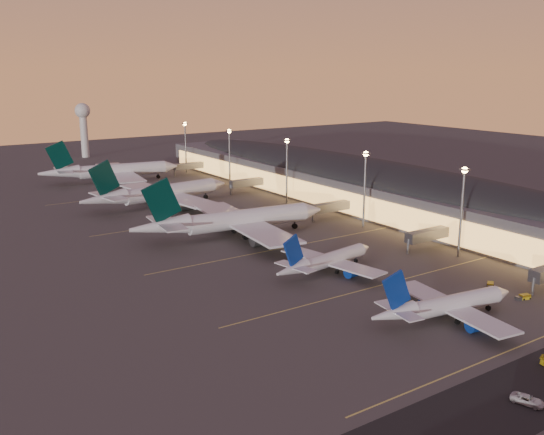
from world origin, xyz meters
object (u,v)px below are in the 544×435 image
(airliner_narrow_north, at_px, (326,261))
(baggage_tug_a, at_px, (523,297))
(radar_tower, at_px, (83,121))
(airliner_wide_mid, at_px, (159,193))
(service_van_a, at_px, (528,400))
(baggage_tug_b, at_px, (490,285))
(airliner_narrow_south, at_px, (444,306))
(airliner_wide_far, at_px, (111,171))
(airliner_wide_near, at_px, (233,221))

(airliner_narrow_north, xyz_separation_m, baggage_tug_a, (26.29, -40.38, -2.82))
(baggage_tug_a, bearing_deg, radar_tower, 106.25)
(airliner_wide_mid, height_order, service_van_a, airliner_wide_mid)
(radar_tower, relative_size, baggage_tug_b, 8.73)
(radar_tower, height_order, baggage_tug_a, radar_tower)
(airliner_narrow_south, xyz_separation_m, baggage_tug_a, (25.24, -2.00, -2.92))
(airliner_narrow_north, height_order, airliner_wide_far, airliner_wide_far)
(radar_tower, distance_m, service_van_a, 320.18)
(airliner_narrow_south, distance_m, airliner_wide_near, 82.38)
(airliner_wide_near, distance_m, baggage_tug_b, 80.68)
(airliner_narrow_north, distance_m, radar_tower, 251.08)
(service_van_a, bearing_deg, airliner_wide_near, 66.84)
(radar_tower, bearing_deg, service_van_a, -95.06)
(airliner_narrow_north, height_order, baggage_tug_a, airliner_narrow_north)
(airliner_wide_mid, relative_size, airliner_wide_far, 0.98)
(baggage_tug_b, height_order, service_van_a, service_van_a)
(radar_tower, relative_size, baggage_tug_a, 8.38)
(airliner_wide_mid, bearing_deg, airliner_wide_far, 80.54)
(airliner_wide_mid, xyz_separation_m, service_van_a, (-9.74, -166.69, -4.52))
(airliner_narrow_south, height_order, airliner_narrow_north, airliner_narrow_south)
(airliner_wide_near, xyz_separation_m, service_van_a, (-11.07, -112.14, -4.70))
(airliner_narrow_north, distance_m, airliner_wide_mid, 98.53)
(airliner_narrow_north, relative_size, airliner_wide_far, 0.55)
(airliner_wide_mid, bearing_deg, radar_tower, 76.18)
(airliner_wide_far, relative_size, radar_tower, 2.00)
(airliner_narrow_north, distance_m, airliner_wide_far, 159.91)
(airliner_wide_near, distance_m, airliner_wide_far, 116.02)
(baggage_tug_a, bearing_deg, airliner_wide_mid, 116.25)
(airliner_wide_mid, height_order, baggage_tug_b, airliner_wide_mid)
(airliner_wide_far, height_order, baggage_tug_b, airliner_wide_far)
(airliner_narrow_north, relative_size, airliner_wide_near, 0.54)
(airliner_narrow_south, relative_size, service_van_a, 7.08)
(airliner_narrow_south, distance_m, airliner_wide_mid, 136.92)
(airliner_wide_near, bearing_deg, baggage_tug_b, -62.38)
(airliner_narrow_north, bearing_deg, airliner_wide_near, 83.86)
(airliner_narrow_north, bearing_deg, baggage_tug_b, -59.23)
(airliner_wide_far, bearing_deg, baggage_tug_b, -73.66)
(airliner_wide_mid, height_order, airliner_wide_far, airliner_wide_far)
(airliner_wide_near, bearing_deg, airliner_wide_mid, 97.63)
(airliner_wide_near, relative_size, baggage_tug_b, 17.69)
(baggage_tug_a, bearing_deg, airliner_narrow_north, 136.96)
(baggage_tug_a, height_order, baggage_tug_b, baggage_tug_a)
(baggage_tug_b, bearing_deg, airliner_narrow_north, 95.44)
(airliner_narrow_north, bearing_deg, airliner_narrow_south, -98.20)
(airliner_narrow_south, relative_size, airliner_wide_far, 0.57)
(baggage_tug_a, xyz_separation_m, baggage_tug_b, (0.30, 9.28, -0.01))
(airliner_narrow_north, relative_size, service_van_a, 6.85)
(airliner_wide_far, bearing_deg, airliner_narrow_north, -81.50)
(airliner_narrow_south, height_order, baggage_tug_a, airliner_narrow_south)
(baggage_tug_a, relative_size, service_van_a, 0.74)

